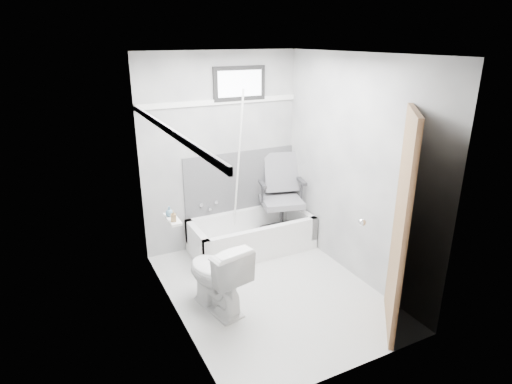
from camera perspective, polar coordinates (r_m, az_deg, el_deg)
floor at (r=4.67m, az=1.98°, el=-12.96°), size 2.60×2.60×0.00m
ceiling at (r=3.92m, az=2.42°, el=17.96°), size 2.60×2.60×0.00m
wall_back at (r=5.27m, az=-4.67°, el=5.21°), size 2.00×0.02×2.40m
wall_front at (r=3.15m, az=13.68°, el=-5.77°), size 2.00×0.02×2.40m
wall_left at (r=3.79m, az=-11.22°, el=-1.10°), size 0.02×2.60×2.40m
wall_right at (r=4.68m, az=12.98°, el=2.87°), size 0.02×2.60×2.40m
bathtub at (r=5.38m, az=-0.59°, el=-5.65°), size 1.50×0.70×0.42m
office_chair at (r=5.45m, az=3.48°, el=-0.54°), size 0.71×0.71×1.02m
toilet at (r=4.23m, az=-5.30°, el=-11.03°), size 0.56×0.81×0.73m
door at (r=3.91m, az=24.41°, el=-5.11°), size 0.78×0.78×2.00m
window at (r=5.20m, az=-2.23°, el=14.27°), size 0.66×0.04×0.40m
backerboard at (r=5.47m, az=-2.08°, el=1.45°), size 1.50×0.02×0.78m
trim_back at (r=5.13m, az=-4.81°, el=11.89°), size 2.00×0.02×0.06m
trim_left at (r=3.62m, az=-11.68°, el=8.13°), size 0.02×2.60×0.06m
pole at (r=5.14m, az=-2.41°, el=3.14°), size 0.02×0.38×1.92m
shelf at (r=4.16m, az=-11.07°, el=-3.57°), size 0.10×0.32×0.02m
soap_bottle_a at (r=4.06m, az=-10.95°, el=-3.15°), size 0.06×0.06×0.11m
soap_bottle_b at (r=4.19m, az=-11.49°, el=-2.55°), size 0.10×0.10×0.10m
faucet at (r=5.38m, az=-6.32°, el=-1.84°), size 0.26×0.10×0.16m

